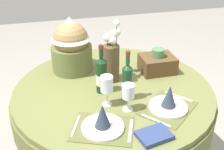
% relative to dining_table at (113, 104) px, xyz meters
% --- Properties ---
extents(dining_table, '(1.40, 1.40, 0.77)m').
position_rel_dining_table_xyz_m(dining_table, '(0.00, 0.00, 0.00)').
color(dining_table, olive).
rests_on(dining_table, ground).
extents(place_setting_left, '(0.41, 0.37, 0.16)m').
position_rel_dining_table_xyz_m(place_setting_left, '(-0.17, -0.41, 0.19)').
color(place_setting_left, brown).
rests_on(place_setting_left, dining_table).
extents(place_setting_right, '(0.43, 0.42, 0.16)m').
position_rel_dining_table_xyz_m(place_setting_right, '(0.27, -0.32, 0.19)').
color(place_setting_right, brown).
rests_on(place_setting_right, dining_table).
extents(flower_vase, '(0.14, 0.19, 0.45)m').
position_rel_dining_table_xyz_m(flower_vase, '(0.02, 0.11, 0.32)').
color(flower_vase, brown).
rests_on(flower_vase, dining_table).
extents(wine_bottle_left, '(0.08, 0.08, 0.34)m').
position_rel_dining_table_xyz_m(wine_bottle_left, '(-0.09, -0.03, 0.27)').
color(wine_bottle_left, '#143819').
rests_on(wine_bottle_left, dining_table).
extents(wine_bottle_centre, '(0.07, 0.07, 0.34)m').
position_rel_dining_table_xyz_m(wine_bottle_centre, '(0.05, -0.16, 0.27)').
color(wine_bottle_centre, '#194223').
rests_on(wine_bottle_centre, dining_table).
extents(wine_glass_left, '(0.08, 0.08, 0.20)m').
position_rel_dining_table_xyz_m(wine_glass_left, '(-0.09, -0.19, 0.29)').
color(wine_glass_left, silver).
rests_on(wine_glass_left, dining_table).
extents(wine_glass_right, '(0.08, 0.08, 0.18)m').
position_rel_dining_table_xyz_m(wine_glass_right, '(0.02, -0.27, 0.27)').
color(wine_glass_right, silver).
rests_on(wine_glass_right, dining_table).
extents(book_on_table, '(0.20, 0.16, 0.03)m').
position_rel_dining_table_xyz_m(book_on_table, '(0.08, -0.55, 0.15)').
color(book_on_table, navy).
rests_on(book_on_table, dining_table).
extents(gift_tub_back_left, '(0.31, 0.31, 0.42)m').
position_rel_dining_table_xyz_m(gift_tub_back_left, '(-0.24, 0.34, 0.36)').
color(gift_tub_back_left, olive).
rests_on(gift_tub_back_left, dining_table).
extents(woven_basket_side_right, '(0.25, 0.20, 0.19)m').
position_rel_dining_table_xyz_m(woven_basket_side_right, '(0.38, 0.15, 0.21)').
color(woven_basket_side_right, brown).
rests_on(woven_basket_side_right, dining_table).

